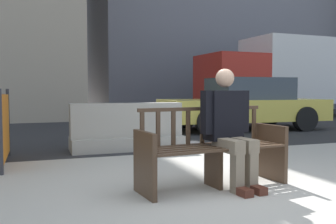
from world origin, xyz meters
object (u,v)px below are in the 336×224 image
jersey_barrier_centre (127,131)px  car_taxi_near (244,104)px  street_bench (212,151)px  seated_person (229,125)px  delivery_truck (289,74)px

jersey_barrier_centre → car_taxi_near: (3.78, 2.28, 0.34)m
street_bench → seated_person: 0.35m
seated_person → delivery_truck: 11.33m
street_bench → seated_person: size_ratio=1.32×
car_taxi_near → street_bench: bearing=-124.3°
car_taxi_near → seated_person: bearing=-122.7°
delivery_truck → jersey_barrier_centre: bearing=-143.9°
seated_person → jersey_barrier_centre: seated_person is taller
seated_person → delivery_truck: delivery_truck is taller
seated_person → delivery_truck: (7.34, 8.57, 1.00)m
jersey_barrier_centre → seated_person: bearing=-80.5°
street_bench → delivery_truck: size_ratio=0.25×
street_bench → car_taxi_near: bearing=55.7°
seated_person → car_taxi_near: bearing=57.3°
jersey_barrier_centre → car_taxi_near: 4.43m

